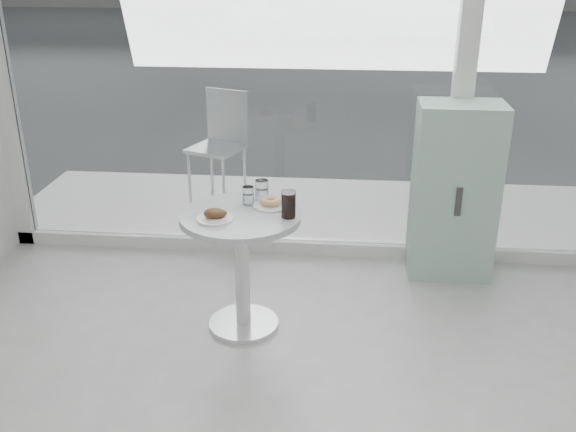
# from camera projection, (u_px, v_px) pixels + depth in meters

# --- Properties ---
(room_shell) EXTENTS (6.00, 6.00, 6.00)m
(room_shell) POSITION_uv_depth(u_px,v_px,m) (282.00, 159.00, 1.02)
(room_shell) COLOR silver
(room_shell) RESTS_ON ground
(storefront) EXTENTS (5.00, 0.14, 3.00)m
(storefront) POSITION_uv_depth(u_px,v_px,m) (346.00, 27.00, 4.36)
(storefront) COLOR silver
(storefront) RESTS_ON ground
(main_table) EXTENTS (0.72, 0.72, 0.77)m
(main_table) POSITION_uv_depth(u_px,v_px,m) (241.00, 247.00, 3.85)
(main_table) COLOR silver
(main_table) RESTS_ON ground
(patio_deck) EXTENTS (5.60, 1.60, 0.05)m
(patio_deck) POSITION_uv_depth(u_px,v_px,m) (332.00, 211.00, 5.76)
(patio_deck) COLOR silver
(patio_deck) RESTS_ON ground
(street) EXTENTS (40.00, 24.00, 0.00)m
(street) POSITION_uv_depth(u_px,v_px,m) (345.00, 37.00, 16.96)
(street) COLOR #343434
(street) RESTS_ON ground
(mint_cabinet) EXTENTS (0.58, 0.41, 1.26)m
(mint_cabinet) POSITION_uv_depth(u_px,v_px,m) (454.00, 191.00, 4.51)
(mint_cabinet) COLOR #8BB1A0
(mint_cabinet) RESTS_ON ground
(patio_chair) EXTENTS (0.56, 0.56, 0.99)m
(patio_chair) POSITION_uv_depth(u_px,v_px,m) (221.00, 139.00, 5.80)
(patio_chair) COLOR silver
(patio_chair) RESTS_ON patio_deck
(car_white) EXTENTS (4.51, 2.82, 1.43)m
(car_white) POSITION_uv_depth(u_px,v_px,m) (307.00, 12.00, 15.98)
(car_white) COLOR white
(car_white) RESTS_ON street
(car_silver) EXTENTS (4.00, 1.60, 1.29)m
(car_silver) POSITION_uv_depth(u_px,v_px,m) (410.00, 14.00, 16.08)
(car_silver) COLOR #AFB3B7
(car_silver) RESTS_ON street
(plate_fritter) EXTENTS (0.21, 0.21, 0.07)m
(plate_fritter) POSITION_uv_depth(u_px,v_px,m) (216.00, 215.00, 3.67)
(plate_fritter) COLOR white
(plate_fritter) RESTS_ON main_table
(plate_donut) EXTENTS (0.22, 0.22, 0.05)m
(plate_donut) POSITION_uv_depth(u_px,v_px,m) (271.00, 203.00, 3.86)
(plate_donut) COLOR white
(plate_donut) RESTS_ON main_table
(water_tumbler_a) EXTENTS (0.07, 0.07, 0.11)m
(water_tumbler_a) POSITION_uv_depth(u_px,v_px,m) (248.00, 196.00, 3.89)
(water_tumbler_a) COLOR white
(water_tumbler_a) RESTS_ON main_table
(water_tumbler_b) EXTENTS (0.08, 0.08, 0.13)m
(water_tumbler_b) POSITION_uv_depth(u_px,v_px,m) (262.00, 192.00, 3.94)
(water_tumbler_b) COLOR white
(water_tumbler_b) RESTS_ON main_table
(cola_glass) EXTENTS (0.08, 0.08, 0.16)m
(cola_glass) POSITION_uv_depth(u_px,v_px,m) (289.00, 205.00, 3.69)
(cola_glass) COLOR white
(cola_glass) RESTS_ON main_table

